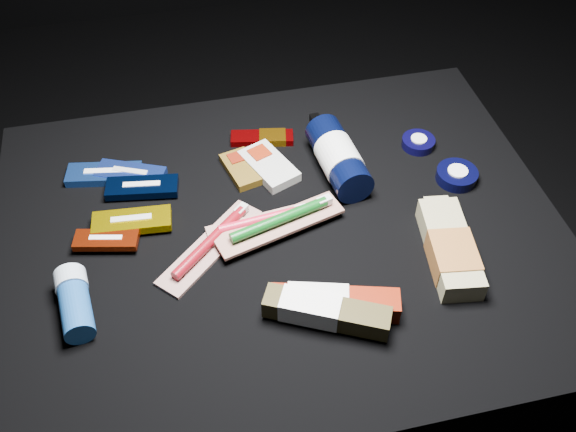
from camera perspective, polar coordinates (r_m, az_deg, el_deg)
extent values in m
plane|color=black|center=(1.43, -0.51, -11.87)|extent=(3.00, 3.00, 0.00)
cube|color=black|center=(1.27, -0.57, -7.21)|extent=(0.98, 0.78, 0.40)
cube|color=#1C459D|center=(1.24, -16.03, 3.60)|extent=(0.14, 0.07, 0.02)
cube|color=white|center=(1.24, -16.04, 3.63)|extent=(0.07, 0.02, 0.02)
cube|color=#203DA9|center=(1.23, -13.81, 3.66)|extent=(0.14, 0.09, 0.01)
cube|color=#B9B8B5|center=(1.23, -13.82, 3.69)|extent=(0.06, 0.04, 0.02)
cube|color=black|center=(1.19, -12.83, 2.51)|extent=(0.13, 0.07, 0.02)
cube|color=white|center=(1.19, -12.84, 2.54)|extent=(0.07, 0.02, 0.02)
cube|color=#B09600|center=(1.13, -13.70, -0.48)|extent=(0.14, 0.06, 0.02)
cube|color=silver|center=(1.13, -13.71, -0.44)|extent=(0.07, 0.02, 0.02)
cube|color=maroon|center=(1.12, -15.85, -2.07)|extent=(0.11, 0.06, 0.01)
cube|color=white|center=(1.11, -15.86, -2.05)|extent=(0.06, 0.02, 0.01)
cube|color=brown|center=(1.21, -4.11, 4.19)|extent=(0.08, 0.11, 0.02)
cube|color=#67170A|center=(1.23, -4.60, 4.96)|extent=(0.04, 0.04, 0.02)
cube|color=beige|center=(1.21, -1.72, 4.47)|extent=(0.11, 0.14, 0.02)
cube|color=maroon|center=(1.23, -2.54, 5.34)|extent=(0.05, 0.05, 0.02)
cube|color=#700305|center=(1.28, -2.32, 6.94)|extent=(0.13, 0.06, 0.01)
cube|color=#B7740D|center=(1.28, -1.38, 6.99)|extent=(0.06, 0.05, 0.02)
cylinder|color=black|center=(1.19, 4.50, 5.19)|extent=(0.09, 0.18, 0.07)
cylinder|color=silver|center=(1.19, 4.57, 5.07)|extent=(0.08, 0.08, 0.07)
cylinder|color=black|center=(1.26, 2.88, 8.06)|extent=(0.03, 0.02, 0.02)
cube|color=black|center=(1.28, 2.52, 8.44)|extent=(0.02, 0.03, 0.02)
cylinder|color=black|center=(1.29, 11.50, 6.42)|extent=(0.06, 0.06, 0.02)
cylinder|color=silver|center=(1.29, 11.51, 6.46)|extent=(0.03, 0.03, 0.02)
cylinder|color=black|center=(1.23, 14.77, 3.51)|extent=(0.08, 0.08, 0.02)
cylinder|color=white|center=(1.23, 14.78, 3.56)|extent=(0.04, 0.04, 0.02)
cube|color=tan|center=(1.09, 14.16, -2.77)|extent=(0.09, 0.20, 0.04)
cube|color=#9D5F2B|center=(1.08, 14.44, -3.56)|extent=(0.08, 0.10, 0.04)
cube|color=tan|center=(1.15, 13.00, 0.90)|extent=(0.05, 0.03, 0.03)
cylinder|color=#19498C|center=(1.03, -18.31, -8.04)|extent=(0.06, 0.10, 0.05)
cylinder|color=silver|center=(1.06, -18.75, -5.51)|extent=(0.05, 0.04, 0.05)
cube|color=beige|center=(1.09, -6.90, -2.73)|extent=(0.20, 0.19, 0.01)
cylinder|color=maroon|center=(1.08, -6.96, -2.28)|extent=(0.14, 0.13, 0.02)
cube|color=silver|center=(1.12, -4.18, 0.53)|extent=(0.03, 0.03, 0.01)
cube|color=beige|center=(1.11, -2.42, -0.68)|extent=(0.19, 0.06, 0.01)
cylinder|color=red|center=(1.10, -2.44, -0.29)|extent=(0.15, 0.03, 0.01)
cube|color=silver|center=(1.11, 1.13, 0.63)|extent=(0.02, 0.01, 0.01)
cube|color=beige|center=(1.09, -0.76, -0.77)|extent=(0.24, 0.11, 0.01)
cylinder|color=#0A4D14|center=(1.08, -0.77, -0.30)|extent=(0.18, 0.07, 0.02)
cube|color=silver|center=(1.11, 3.25, 1.34)|extent=(0.03, 0.02, 0.01)
cube|color=#761200|center=(0.99, 4.16, -7.75)|extent=(0.20, 0.10, 0.04)
cube|color=white|center=(0.99, 2.65, -7.65)|extent=(0.10, 0.07, 0.04)
cube|color=#372F12|center=(0.98, 3.45, -8.51)|extent=(0.19, 0.12, 0.03)
cube|color=white|center=(0.98, 1.99, -8.18)|extent=(0.10, 0.08, 0.04)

